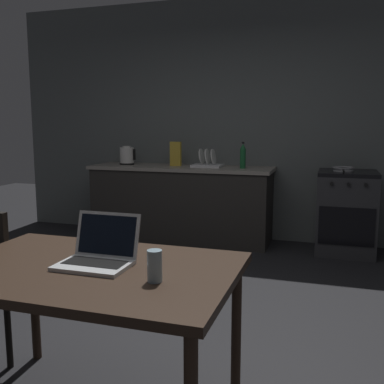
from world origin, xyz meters
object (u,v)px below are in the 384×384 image
Objects in this scene: dining_table at (90,281)px; drinking_glass at (155,266)px; electric_kettle at (127,156)px; dish_rack at (207,163)px; frying_pan at (343,169)px; laptop at (98,255)px; bottle at (243,156)px; cereal_box at (176,154)px; stove_oven at (346,212)px.

dining_table is 10.03× the size of drinking_glass.
electric_kettle is at bearing 112.93° from dining_table.
drinking_glass is (0.36, -0.09, 0.13)m from dining_table.
electric_kettle reaches higher than dish_rack.
dining_table is at bearing -109.40° from frying_pan.
drinking_glass is (-0.78, -3.31, -0.10)m from frying_pan.
laptop reaches higher than dining_table.
dining_table is 3.22m from bottle.
frying_pan is (1.13, 3.22, 0.23)m from dining_table.
cereal_box is at bearing 105.66° from laptop.
dish_rack is (-0.38, 3.21, 0.14)m from laptop.
electric_kettle is at bearing 179.31° from frying_pan.
drinking_glass is at bearing -62.64° from electric_kettle.
frying_pan is 1.38× the size of cereal_box.
bottle reaches higher than cereal_box.
laptop is 0.36m from drinking_glass.
frying_pan is (1.07, 0.02, -0.12)m from bottle.
dish_rack is at bearing 98.92° from laptop.
electric_kettle is 0.57× the size of frying_pan.
dining_table is 3.37m from cereal_box.
bottle is at bearing 91.40° from laptop.
laptop is at bearing -76.52° from cereal_box.
drinking_glass is at bearing -78.00° from dish_rack.
stove_oven is 1.26m from bottle.
frying_pan is at bearing -0.69° from electric_kettle.
dining_table is 3.88× the size of dish_rack.
bottle is at bearing -178.94° from frying_pan.
frying_pan is at bearing 76.78° from drinking_glass.
bottle reaches higher than stove_oven.
dish_rack reaches higher than drinking_glass.
bottle is at bearing -6.75° from dish_rack.
electric_kettle is at bearing 180.00° from dish_rack.
electric_kettle reaches higher than dining_table.
cereal_box is (-0.82, 0.07, 0.00)m from bottle.
dining_table is 5.84× the size of electric_kettle.
electric_kettle is (-2.56, 0.00, 0.55)m from stove_oven.
laptop is 0.94× the size of dish_rack.
stove_oven is 3.10× the size of cereal_box.
dish_rack reaches higher than laptop.
cereal_box reaches higher than electric_kettle.
laptop is 3.37m from frying_pan.
electric_kettle is 0.62m from cereal_box.
laptop is 1.42× the size of electric_kettle.
bottle is at bearing 94.99° from drinking_glass.
laptop reaches higher than stove_oven.
stove_oven is at bearing 28.41° from frying_pan.
electric_kettle is 0.76× the size of bottle.
dish_rack is (-0.71, 3.34, 0.12)m from drinking_glass.
bottle reaches higher than drinking_glass.
stove_oven is at bearing -0.06° from electric_kettle.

